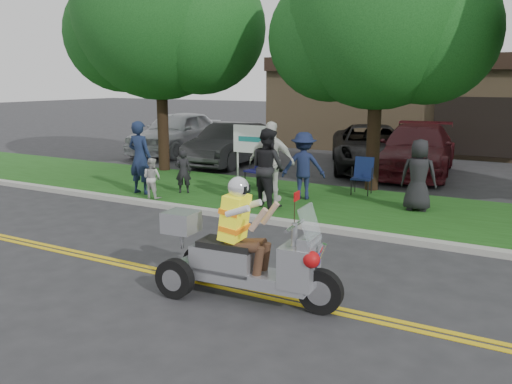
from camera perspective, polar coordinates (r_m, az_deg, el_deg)
The scene contains 23 objects.
ground at distance 9.04m, azimuth -5.30°, elevation -8.04°, with size 120.00×120.00×0.00m, color #28282B.
centerline_near at distance 8.60m, azimuth -7.53°, elevation -9.11°, with size 60.00×0.10×0.01m, color gold.
centerline_far at distance 8.72m, azimuth -6.89°, elevation -8.80°, with size 60.00×0.10×0.01m, color gold.
curb at distance 11.54m, azimuth 3.35°, elevation -3.28°, with size 60.00×0.25×0.12m, color #A8A89E.
grass_verge at distance 13.45m, azimuth 7.40°, elevation -1.20°, with size 60.00×4.00×0.10m, color #1B4712.
commercial_building at distance 26.12m, azimuth 23.38°, elevation 8.57°, with size 18.00×8.20×4.00m.
tree_left at distance 18.09m, azimuth -9.92°, elevation 17.33°, with size 6.62×5.40×7.78m.
tree_mid at distance 14.90m, azimuth 13.01°, elevation 16.82°, with size 5.88×4.80×7.05m.
business_sign at distance 15.74m, azimuth -0.39°, elevation 5.24°, with size 1.25×0.06×1.75m.
trike_scooter at distance 7.63m, azimuth -1.58°, elevation -6.88°, with size 2.69×0.93×1.76m.
lawn_chair_a at distance 14.77m, azimuth 0.61°, elevation 2.89°, with size 0.74×0.76×1.17m.
lawn_chair_b at distance 14.44m, azimuth 11.19°, elevation 1.95°, with size 0.55×0.56×0.95m.
spectator_adult_left at distance 14.43m, azimuth -12.12°, elevation 3.58°, with size 0.69×0.46×1.91m, color #172340.
spectator_adult_mid at distance 12.70m, azimuth 1.24°, elevation 2.60°, with size 0.90×0.70×1.84m, color black.
spectator_adult_right at distance 13.17m, azimuth 1.66°, elevation 3.19°, with size 1.15×0.48×1.96m, color white.
spectator_chair_a at distance 13.54m, azimuth 5.02°, elevation 2.77°, with size 1.08×0.62×1.68m, color #172042.
spectator_chair_b at distance 12.81m, azimuth 16.74°, elevation 1.73°, with size 0.80×0.52×1.64m, color black.
child_left at distance 14.37m, azimuth -7.67°, elevation 2.15°, with size 0.41×0.27×1.14m, color black.
child_right at distance 13.85m, azimuth -10.89°, elevation 1.45°, with size 0.50×0.39×1.03m, color #BABAB4.
parked_car_far_left at distance 22.78m, azimuth -8.29°, elevation 6.23°, with size 2.09×5.20×1.77m, color silver.
parked_car_left at distance 19.63m, azimuth -2.72°, elevation 5.05°, with size 1.59×4.55×1.50m, color #323134.
parked_car_mid at distance 18.94m, azimuth 12.00°, elevation 4.60°, with size 2.53×5.48×1.52m, color black.
parked_car_right at distance 18.50m, azimuth 16.53°, elevation 4.30°, with size 2.23×5.49×1.59m, color #4D1218.
Camera 1 is at (4.88, -6.96, 3.06)m, focal length 38.00 mm.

